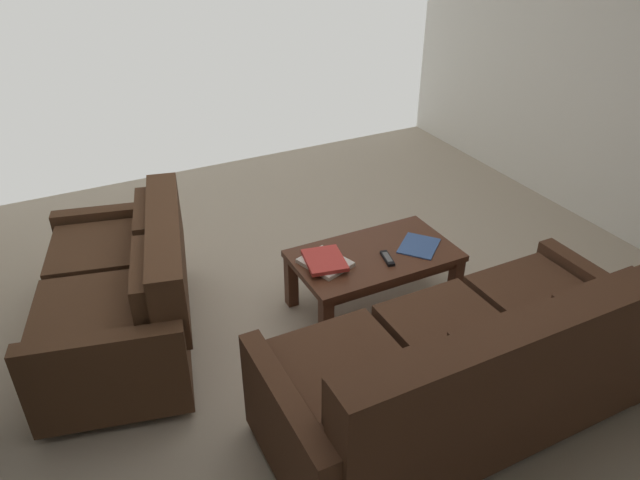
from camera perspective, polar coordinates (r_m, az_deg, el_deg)
The scene contains 7 objects.
ground_plane at distance 3.72m, azimuth 1.27°, elevation -8.84°, with size 5.18×5.53×0.01m, color tan.
sofa_main at distance 3.00m, azimuth 13.89°, elevation -12.14°, with size 1.94×0.86×0.87m.
loveseat_near at distance 3.61m, azimuth -18.28°, elevation -4.92°, with size 1.09×1.56×0.81m.
coffee_table at distance 3.75m, azimuth 5.22°, elevation -2.12°, with size 1.02×0.58×0.40m.
book_stack at distance 3.58m, azimuth 0.48°, elevation -2.07°, with size 0.31×0.34×0.05m.
tv_remote at distance 3.66m, azimuth 6.50°, elevation -1.76°, with size 0.08×0.17×0.02m.
loose_magazine at distance 3.82m, azimuth 9.50°, elevation -0.56°, with size 0.22×0.27×0.01m, color #385693.
Camera 1 is at (1.35, 2.51, 2.39)m, focal length 33.27 mm.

